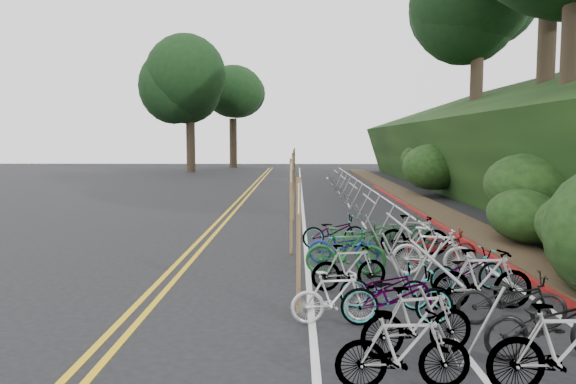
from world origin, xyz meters
The scene contains 10 objects.
ground centered at (0.00, 0.00, 0.00)m, with size 120.00×120.00×0.00m, color black.
road_markings centered at (0.63, 10.10, 0.00)m, with size 7.47×80.00×0.01m.
red_curb centered at (5.70, 12.00, 0.05)m, with size 0.25×28.00×0.10m, color maroon.
embankment centered at (12.96, 19.04, 2.57)m, with size 14.30×48.14×9.11m.
bike_rack_front centered at (2.88, -0.75, 0.84)m, with size 1.12×3.31×1.13m.
bike_racks_rest centered at (3.00, 13.00, 0.85)m, with size 1.14×23.00×1.17m.
signpost_near centered at (0.78, 0.03, 1.35)m, with size 0.08×0.40×2.35m.
signposts_rest centered at (0.60, 14.00, 1.43)m, with size 0.08×18.40×2.50m.
bike_front centered at (1.37, -0.49, 0.43)m, with size 1.45×0.41×0.87m, color beige.
bike_valet centered at (3.07, 1.46, 0.48)m, with size 3.30×10.93×1.09m.
Camera 1 is at (0.75, -9.40, 2.98)m, focal length 35.00 mm.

